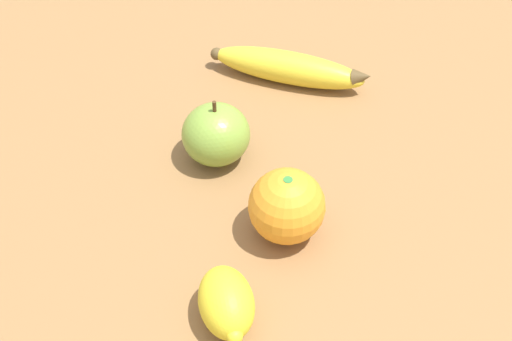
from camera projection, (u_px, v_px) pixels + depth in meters
The scene contains 5 objects.
ground_plane at pixel (262, 170), 0.81m from camera, with size 3.00×3.00×0.00m, color olive.
banana at pixel (290, 68), 0.91m from camera, with size 0.06×0.21×0.04m.
orange at pixel (287, 206), 0.72m from camera, with size 0.08×0.08×0.08m.
apple at pixel (216, 134), 0.80m from camera, with size 0.08×0.08×0.08m.
lemon at pixel (226, 303), 0.66m from camera, with size 0.09×0.09×0.05m.
Camera 1 is at (0.52, 0.22, 0.58)m, focal length 50.00 mm.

